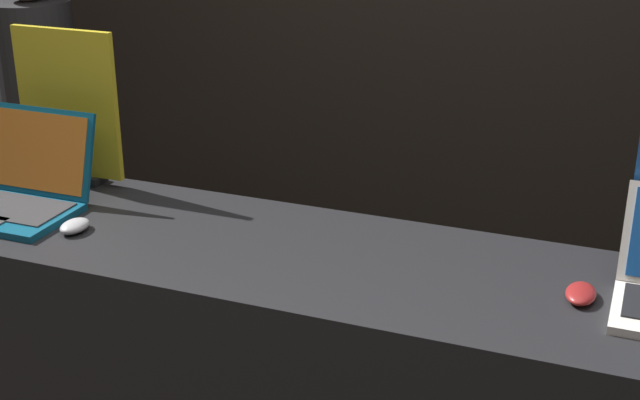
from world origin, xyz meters
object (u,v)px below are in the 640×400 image
Objects in this scene: laptop_front at (21,189)px; promo_stand_front at (69,110)px; mouse_front at (75,226)px; person_bystander at (46,150)px; mouse_back at (581,294)px.

promo_stand_front is at bearing 90.00° from laptop_front.
laptop_front is 3.59× the size of mouse_front.
mouse_front is 0.45m from promo_stand_front.
person_bystander reaches higher than laptop_front.
mouse_back is (1.52, 0.02, -0.05)m from laptop_front.
mouse_back is at bearing 4.33° from mouse_front.
mouse_front is at bearing -175.67° from mouse_back.
mouse_front is at bearing -54.75° from promo_stand_front.
mouse_back is (1.52, -0.23, -0.21)m from promo_stand_front.
laptop_front is at bearing -55.12° from person_bystander.
promo_stand_front is 4.16× the size of mouse_back.
laptop_front is 0.74× the size of promo_stand_front.
promo_stand_front reaches higher than laptop_front.
laptop_front is at bearing 161.16° from mouse_front.
mouse_front is 1.30m from mouse_back.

